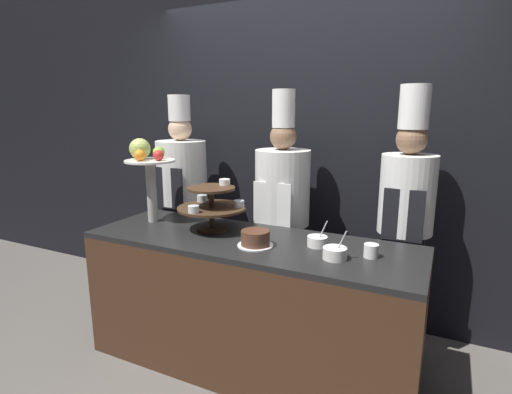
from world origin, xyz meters
TOP-DOWN VIEW (x-y plane):
  - wall_back at (0.00, 1.27)m, footprint 10.00×0.06m
  - buffet_counter at (0.00, 0.35)m, footprint 2.09×0.70m
  - tiered_stand at (-0.32, 0.43)m, footprint 0.46×0.46m
  - fruit_pedestal at (-0.84, 0.41)m, footprint 0.35×0.35m
  - cake_round at (0.09, 0.25)m, footprint 0.21×0.21m
  - cup_white at (0.74, 0.36)m, footprint 0.08×0.08m
  - serving_bowl_near at (0.57, 0.25)m, footprint 0.13×0.13m
  - serving_bowl_far at (0.42, 0.41)m, footprint 0.12×0.12m
  - chef_left at (-0.89, 0.89)m, footprint 0.41×0.41m
  - chef_center_left at (-0.00, 0.89)m, footprint 0.40×0.40m
  - chef_center_right at (0.86, 0.89)m, footprint 0.34×0.34m

SIDE VIEW (x-z plane):
  - buffet_counter at x=0.00m, z-range 0.00..0.87m
  - serving_bowl_far at x=0.42m, z-range 0.82..0.98m
  - serving_bowl_near at x=0.57m, z-range 0.82..0.98m
  - cup_white at x=0.74m, z-range 0.87..0.94m
  - cake_round at x=0.09m, z-range 0.87..0.96m
  - chef_center_left at x=0.00m, z-range 0.05..1.85m
  - chef_left at x=-0.89m, z-range 0.08..1.85m
  - chef_center_right at x=0.86m, z-range 0.09..1.89m
  - tiered_stand at x=-0.32m, z-range 0.88..1.21m
  - fruit_pedestal at x=-0.84m, z-range 0.99..1.59m
  - wall_back at x=0.00m, z-range 0.00..2.80m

